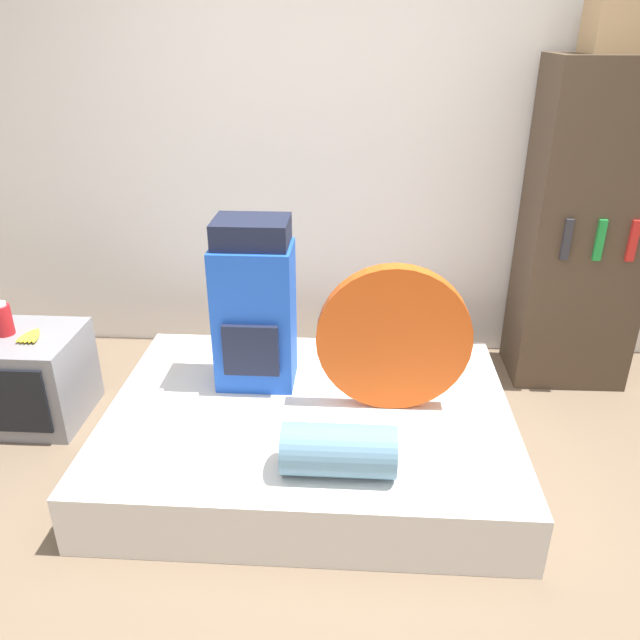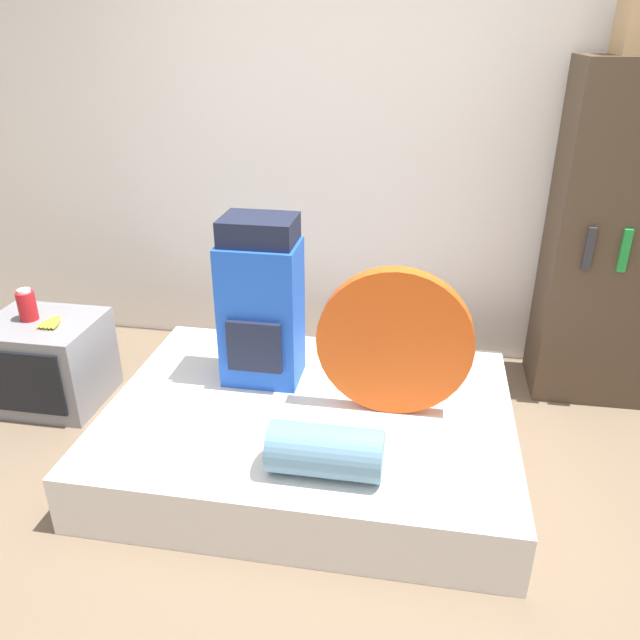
{
  "view_description": "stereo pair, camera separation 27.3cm",
  "coord_description": "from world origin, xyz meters",
  "px_view_note": "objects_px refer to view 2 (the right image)",
  "views": [
    {
      "loc": [
        0.12,
        -1.91,
        1.9
      ],
      "look_at": [
        -0.03,
        0.56,
        0.73
      ],
      "focal_mm": 35.0,
      "sensor_mm": 36.0,
      "label": 1
    },
    {
      "loc": [
        0.39,
        -1.88,
        1.9
      ],
      "look_at": [
        -0.03,
        0.56,
        0.73
      ],
      "focal_mm": 35.0,
      "sensor_mm": 36.0,
      "label": 2
    }
  ],
  "objects_px": {
    "backpack": "(261,304)",
    "television": "(47,362)",
    "tent_bag": "(394,342)",
    "canister": "(27,305)",
    "sleeping_roll": "(325,451)",
    "bookshelf": "(613,239)"
  },
  "relations": [
    {
      "from": "tent_bag",
      "to": "sleeping_roll",
      "type": "bearing_deg",
      "value": -114.09
    },
    {
      "from": "canister",
      "to": "bookshelf",
      "type": "xyz_separation_m",
      "value": [
        3.01,
        0.64,
        0.32
      ]
    },
    {
      "from": "sleeping_roll",
      "to": "backpack",
      "type": "bearing_deg",
      "value": 121.85
    },
    {
      "from": "tent_bag",
      "to": "television",
      "type": "relative_size",
      "value": 1.19
    },
    {
      "from": "backpack",
      "to": "bookshelf",
      "type": "relative_size",
      "value": 0.47
    },
    {
      "from": "tent_bag",
      "to": "canister",
      "type": "height_order",
      "value": "tent_bag"
    },
    {
      "from": "canister",
      "to": "television",
      "type": "bearing_deg",
      "value": -17.91
    },
    {
      "from": "television",
      "to": "bookshelf",
      "type": "relative_size",
      "value": 0.33
    },
    {
      "from": "backpack",
      "to": "canister",
      "type": "relative_size",
      "value": 4.79
    },
    {
      "from": "television",
      "to": "bookshelf",
      "type": "bearing_deg",
      "value": 12.69
    },
    {
      "from": "tent_bag",
      "to": "sleeping_roll",
      "type": "relative_size",
      "value": 1.54
    },
    {
      "from": "sleeping_roll",
      "to": "canister",
      "type": "height_order",
      "value": "canister"
    },
    {
      "from": "television",
      "to": "bookshelf",
      "type": "distance_m",
      "value": 3.09
    },
    {
      "from": "tent_bag",
      "to": "sleeping_roll",
      "type": "xyz_separation_m",
      "value": [
        -0.23,
        -0.5,
        -0.24
      ]
    },
    {
      "from": "backpack",
      "to": "tent_bag",
      "type": "xyz_separation_m",
      "value": [
        0.66,
        -0.19,
        -0.05
      ]
    },
    {
      "from": "bookshelf",
      "to": "television",
      "type": "bearing_deg",
      "value": -167.31
    },
    {
      "from": "sleeping_roll",
      "to": "television",
      "type": "relative_size",
      "value": 0.78
    },
    {
      "from": "backpack",
      "to": "television",
      "type": "xyz_separation_m",
      "value": [
        -1.23,
        0.01,
        -0.44
      ]
    },
    {
      "from": "television",
      "to": "canister",
      "type": "xyz_separation_m",
      "value": [
        -0.06,
        0.02,
        0.32
      ]
    },
    {
      "from": "sleeping_roll",
      "to": "bookshelf",
      "type": "height_order",
      "value": "bookshelf"
    },
    {
      "from": "tent_bag",
      "to": "television",
      "type": "height_order",
      "value": "tent_bag"
    },
    {
      "from": "bookshelf",
      "to": "backpack",
      "type": "bearing_deg",
      "value": -158.53
    }
  ]
}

